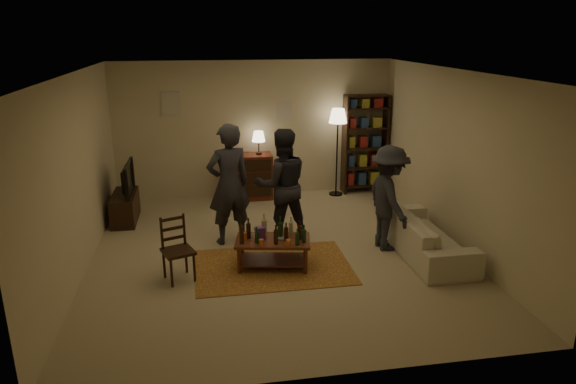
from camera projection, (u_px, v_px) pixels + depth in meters
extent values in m
plane|color=#C6B793|center=(277.00, 252.00, 7.85)|extent=(6.00, 6.00, 0.00)
plane|color=beige|center=(254.00, 129.00, 10.26)|extent=(5.50, 0.00, 5.50)
plane|color=beige|center=(78.00, 176.00, 7.00)|extent=(0.00, 6.00, 6.00)
plane|color=beige|center=(453.00, 159.00, 7.89)|extent=(0.00, 6.00, 6.00)
plane|color=beige|center=(326.00, 250.00, 4.63)|extent=(5.50, 0.00, 5.50)
plane|color=white|center=(276.00, 72.00, 7.04)|extent=(6.00, 6.00, 0.00)
cube|color=beige|center=(171.00, 104.00, 9.82)|extent=(0.35, 0.03, 0.45)
cube|color=beige|center=(284.00, 111.00, 10.24)|extent=(0.30, 0.03, 0.40)
cube|color=maroon|center=(273.00, 267.00, 7.36)|extent=(2.20, 1.50, 0.01)
cube|color=brown|center=(273.00, 241.00, 7.24)|extent=(1.13, 0.75, 0.04)
cube|color=brown|center=(273.00, 260.00, 7.33)|extent=(1.01, 0.63, 0.02)
cylinder|color=brown|center=(239.00, 261.00, 7.10)|extent=(0.05, 0.05, 0.39)
cylinder|color=brown|center=(306.00, 262.00, 7.09)|extent=(0.05, 0.05, 0.39)
cylinder|color=brown|center=(242.00, 248.00, 7.53)|extent=(0.05, 0.05, 0.39)
cylinder|color=brown|center=(305.00, 248.00, 7.51)|extent=(0.05, 0.05, 0.39)
cylinder|color=#CA6B2E|center=(245.00, 236.00, 7.23)|extent=(0.07, 0.07, 0.10)
cylinder|color=#CA6B2E|center=(261.00, 242.00, 7.02)|extent=(0.07, 0.07, 0.09)
cylinder|color=#CA6B2E|center=(278.00, 231.00, 7.39)|extent=(0.07, 0.07, 0.11)
cylinder|color=#CA6B2E|center=(288.00, 243.00, 7.01)|extent=(0.07, 0.07, 0.09)
cube|color=#5F3086|center=(260.00, 233.00, 7.23)|extent=(0.15, 0.11, 0.18)
cylinder|color=gray|center=(281.00, 239.00, 7.21)|extent=(0.12, 0.12, 0.03)
cube|color=black|center=(178.00, 251.00, 6.87)|extent=(0.50, 0.50, 0.04)
cylinder|color=black|center=(172.00, 273.00, 6.73)|extent=(0.04, 0.04, 0.41)
cylinder|color=black|center=(194.00, 268.00, 6.88)|extent=(0.04, 0.04, 0.41)
cylinder|color=black|center=(164.00, 264.00, 6.99)|extent=(0.04, 0.04, 0.41)
cylinder|color=black|center=(186.00, 259.00, 7.14)|extent=(0.04, 0.04, 0.41)
cube|color=black|center=(173.00, 230.00, 6.92)|extent=(0.30, 0.14, 0.46)
cube|color=black|center=(125.00, 207.00, 9.07)|extent=(0.40, 1.00, 0.50)
imported|color=black|center=(123.00, 179.00, 8.92)|extent=(0.13, 0.97, 0.56)
cube|color=maroon|center=(247.00, 177.00, 10.24)|extent=(1.00, 0.48, 0.90)
cube|color=black|center=(248.00, 191.00, 10.08)|extent=(0.92, 0.02, 0.22)
cube|color=black|center=(248.00, 179.00, 10.00)|extent=(0.92, 0.02, 0.22)
cube|color=black|center=(248.00, 166.00, 9.92)|extent=(0.92, 0.02, 0.22)
cylinder|color=black|center=(259.00, 153.00, 10.14)|extent=(0.12, 0.12, 0.04)
cylinder|color=black|center=(259.00, 147.00, 10.10)|extent=(0.02, 0.02, 0.22)
cone|color=#FFE5B2|center=(259.00, 136.00, 10.04)|extent=(0.26, 0.26, 0.20)
cube|color=black|center=(345.00, 145.00, 10.46)|extent=(0.04, 0.34, 2.00)
cube|color=black|center=(385.00, 144.00, 10.59)|extent=(0.04, 0.34, 2.00)
cube|color=black|center=(363.00, 184.00, 10.78)|extent=(0.90, 0.34, 0.03)
cube|color=black|center=(364.00, 166.00, 10.66)|extent=(0.90, 0.34, 0.03)
cube|color=black|center=(365.00, 147.00, 10.54)|extent=(0.90, 0.34, 0.03)
cube|color=black|center=(366.00, 128.00, 10.42)|extent=(0.90, 0.34, 0.03)
cube|color=black|center=(367.00, 108.00, 10.30)|extent=(0.90, 0.34, 0.03)
cube|color=black|center=(367.00, 96.00, 10.22)|extent=(0.90, 0.34, 0.03)
cube|color=maroon|center=(350.00, 178.00, 10.69)|extent=(0.12, 0.22, 0.26)
cube|color=navy|center=(361.00, 178.00, 10.73)|extent=(0.15, 0.22, 0.26)
cube|color=#A6A137|center=(373.00, 177.00, 10.77)|extent=(0.18, 0.22, 0.26)
cube|color=navy|center=(350.00, 160.00, 10.57)|extent=(0.12, 0.22, 0.24)
cube|color=#A6A137|center=(362.00, 160.00, 10.61)|extent=(0.15, 0.22, 0.24)
cube|color=maroon|center=(374.00, 159.00, 10.66)|extent=(0.18, 0.22, 0.24)
cube|color=#A6A137|center=(351.00, 142.00, 10.45)|extent=(0.12, 0.22, 0.22)
cube|color=maroon|center=(363.00, 141.00, 10.49)|extent=(0.15, 0.22, 0.22)
cube|color=navy|center=(375.00, 141.00, 10.54)|extent=(0.18, 0.22, 0.22)
cube|color=maroon|center=(352.00, 123.00, 10.34)|extent=(0.12, 0.22, 0.20)
cube|color=navy|center=(364.00, 122.00, 10.38)|extent=(0.15, 0.22, 0.20)
cube|color=#A6A137|center=(376.00, 122.00, 10.42)|extent=(0.18, 0.22, 0.20)
cube|color=navy|center=(352.00, 103.00, 10.22)|extent=(0.12, 0.22, 0.18)
cube|color=#A6A137|center=(364.00, 103.00, 10.26)|extent=(0.15, 0.22, 0.18)
cube|color=maroon|center=(377.00, 103.00, 10.30)|extent=(0.18, 0.22, 0.18)
cylinder|color=black|center=(336.00, 194.00, 10.60)|extent=(0.28, 0.28, 0.03)
cylinder|color=black|center=(337.00, 157.00, 10.37)|extent=(0.03, 0.03, 1.58)
cone|color=#FFE5B2|center=(338.00, 116.00, 10.11)|extent=(0.36, 0.36, 0.28)
imported|color=beige|center=(425.00, 234.00, 7.74)|extent=(0.81, 2.08, 0.61)
imported|color=#2A2A32|center=(229.00, 184.00, 7.96)|extent=(0.81, 0.65, 1.92)
imported|color=#232229|center=(282.00, 185.00, 8.12)|extent=(0.93, 0.75, 1.81)
imported|color=#292A31|center=(389.00, 198.00, 7.77)|extent=(0.69, 1.10, 1.62)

